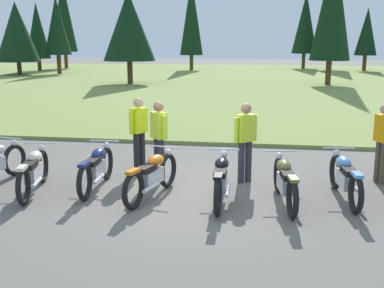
# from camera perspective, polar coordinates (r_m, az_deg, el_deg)

# --- Properties ---
(ground_plane) EXTENTS (140.00, 140.00, 0.00)m
(ground_plane) POSITION_cam_1_polar(r_m,az_deg,el_deg) (9.11, -0.58, -6.34)
(ground_plane) COLOR #605B54
(grass_moorland) EXTENTS (80.00, 44.00, 0.10)m
(grass_moorland) POSITION_cam_1_polar(r_m,az_deg,el_deg) (35.19, 6.58, 7.60)
(grass_moorland) COLOR olive
(grass_moorland) RESTS_ON ground
(forest_treeline) EXTENTS (36.91, 23.09, 9.21)m
(forest_treeline) POSITION_cam_1_polar(r_m,az_deg,el_deg) (42.43, 3.00, 14.50)
(forest_treeline) COLOR #47331E
(forest_treeline) RESTS_ON ground
(motorcycle_cream) EXTENTS (0.73, 2.07, 0.88)m
(motorcycle_cream) POSITION_cam_1_polar(r_m,az_deg,el_deg) (9.73, -18.55, -3.09)
(motorcycle_cream) COLOR black
(motorcycle_cream) RESTS_ON ground
(motorcycle_navy) EXTENTS (0.62, 2.10, 0.88)m
(motorcycle_navy) POSITION_cam_1_polar(r_m,az_deg,el_deg) (9.65, -11.43, -2.80)
(motorcycle_navy) COLOR black
(motorcycle_navy) RESTS_ON ground
(motorcycle_orange) EXTENTS (0.75, 2.06, 0.88)m
(motorcycle_orange) POSITION_cam_1_polar(r_m,az_deg,el_deg) (8.98, -4.84, -3.74)
(motorcycle_orange) COLOR black
(motorcycle_orange) RESTS_ON ground
(motorcycle_black) EXTENTS (0.62, 2.10, 0.88)m
(motorcycle_black) POSITION_cam_1_polar(r_m,az_deg,el_deg) (8.72, 3.52, -4.20)
(motorcycle_black) COLOR black
(motorcycle_black) RESTS_ON ground
(motorcycle_olive) EXTENTS (0.65, 2.09, 0.88)m
(motorcycle_olive) POSITION_cam_1_polar(r_m,az_deg,el_deg) (8.73, 11.15, -4.40)
(motorcycle_olive) COLOR black
(motorcycle_olive) RESTS_ON ground
(motorcycle_sky_blue) EXTENTS (0.62, 2.10, 0.88)m
(motorcycle_sky_blue) POSITION_cam_1_polar(r_m,az_deg,el_deg) (9.25, 17.98, -3.83)
(motorcycle_sky_blue) COLOR black
(motorcycle_sky_blue) RESTS_ON ground
(rider_near_row_end) EXTENTS (0.45, 0.39, 1.67)m
(rider_near_row_end) POSITION_cam_1_polar(r_m,az_deg,el_deg) (9.84, 6.45, 0.72)
(rider_near_row_end) COLOR #2D2D38
(rider_near_row_end) RESTS_ON ground
(rider_with_back_turned) EXTENTS (0.35, 0.51, 1.67)m
(rider_with_back_turned) POSITION_cam_1_polar(r_m,az_deg,el_deg) (10.50, 22.02, 0.62)
(rider_with_back_turned) COLOR #4C4233
(rider_with_back_turned) RESTS_ON ground
(rider_in_hivis_vest) EXTENTS (0.37, 0.49, 1.67)m
(rider_in_hivis_vest) POSITION_cam_1_polar(r_m,az_deg,el_deg) (10.78, -6.42, 1.74)
(rider_in_hivis_vest) COLOR black
(rider_in_hivis_vest) RESTS_ON ground
(rider_checking_bike) EXTENTS (0.41, 0.42, 1.67)m
(rider_checking_bike) POSITION_cam_1_polar(r_m,az_deg,el_deg) (10.11, -4.01, 1.08)
(rider_checking_bike) COLOR #2D2D38
(rider_checking_bike) RESTS_ON ground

